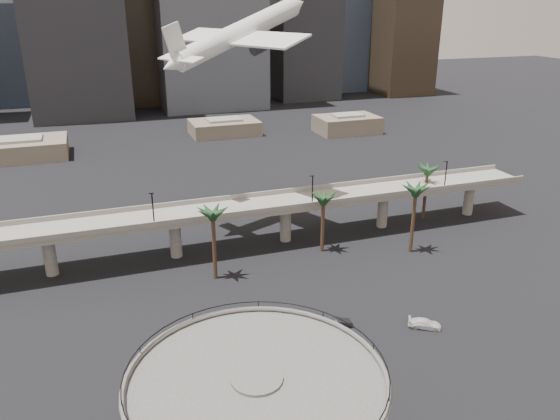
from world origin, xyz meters
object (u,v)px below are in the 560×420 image
object	(u,v)px
car_c	(425,324)
car_b	(338,323)
airborne_jet	(239,34)
car_a	(213,360)
overpass	(232,213)

from	to	relation	value
car_c	car_b	bearing A→B (deg)	101.52
car_b	car_c	bearing A→B (deg)	-107.24
airborne_jet	car_a	distance (m)	65.21
car_a	car_c	size ratio (longest dim) A/B	0.90
car_a	car_b	bearing A→B (deg)	-102.52
overpass	car_a	world-z (taller)	overpass
airborne_jet	car_a	size ratio (longest dim) A/B	8.33
overpass	car_a	bearing A→B (deg)	-108.91
overpass	car_b	world-z (taller)	overpass
car_c	car_a	bearing A→B (deg)	117.69
airborne_jet	car_b	world-z (taller)	airborne_jet
airborne_jet	car_a	xyz separation A→B (m)	(-18.34, -49.28, -38.57)
overpass	car_a	size ratio (longest dim) A/B	30.21
overpass	car_c	xyz separation A→B (m)	(19.77, -36.48, -6.65)
airborne_jet	car_a	world-z (taller)	airborne_jet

